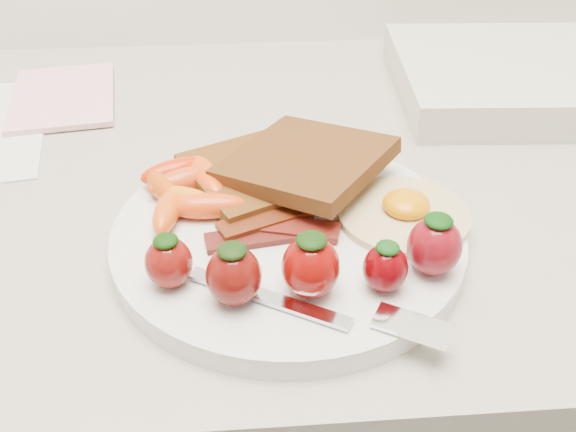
{
  "coord_description": "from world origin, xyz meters",
  "views": [
    {
      "loc": [
        -0.01,
        1.17,
        1.21
      ],
      "look_at": [
        0.02,
        1.57,
        0.93
      ],
      "focal_mm": 40.0,
      "sensor_mm": 36.0,
      "label": 1
    }
  ],
  "objects": [
    {
      "name": "plate",
      "position": [
        0.02,
        1.57,
        0.91
      ],
      "size": [
        0.27,
        0.27,
        0.02
      ],
      "primitive_type": "cylinder",
      "color": "silver",
      "rests_on": "counter"
    },
    {
      "name": "toast_lower",
      "position": [
        0.0,
        1.63,
        0.93
      ],
      "size": [
        0.15,
        0.15,
        0.01
      ],
      "primitive_type": "cube",
      "rotation": [
        0.0,
        0.0,
        0.45
      ],
      "color": "black",
      "rests_on": "plate"
    },
    {
      "name": "toast_upper",
      "position": [
        0.04,
        1.63,
        0.94
      ],
      "size": [
        0.16,
        0.16,
        0.03
      ],
      "primitive_type": "cube",
      "rotation": [
        0.0,
        -0.1,
        -0.66
      ],
      "color": "#401809",
      "rests_on": "toast_lower"
    },
    {
      "name": "fried_egg",
      "position": [
        0.11,
        1.57,
        0.92
      ],
      "size": [
        0.13,
        0.13,
        0.02
      ],
      "color": "#F1E3CF",
      "rests_on": "plate"
    },
    {
      "name": "bacon_strips",
      "position": [
        0.01,
        1.56,
        0.92
      ],
      "size": [
        0.1,
        0.06,
        0.01
      ],
      "color": "black",
      "rests_on": "plate"
    },
    {
      "name": "baby_carrots",
      "position": [
        -0.06,
        1.61,
        0.93
      ],
      "size": [
        0.09,
        0.11,
        0.02
      ],
      "color": "#D54115",
      "rests_on": "plate"
    },
    {
      "name": "strawberries",
      "position": [
        0.03,
        1.5,
        0.94
      ],
      "size": [
        0.22,
        0.06,
        0.05
      ],
      "color": "maroon",
      "rests_on": "plate"
    },
    {
      "name": "fork",
      "position": [
        0.04,
        1.47,
        0.92
      ],
      "size": [
        0.17,
        0.09,
        0.0
      ],
      "color": "silver",
      "rests_on": "plate"
    },
    {
      "name": "notepad",
      "position": [
        -0.21,
        1.84,
        0.91
      ],
      "size": [
        0.13,
        0.17,
        0.01
      ],
      "primitive_type": "cube",
      "rotation": [
        0.0,
        0.0,
        0.14
      ],
      "color": "#EDABB4",
      "rests_on": "paper_sheet"
    },
    {
      "name": "appliance",
      "position": [
        0.31,
        1.82,
        0.92
      ],
      "size": [
        0.31,
        0.25,
        0.04
      ],
      "primitive_type": "cube",
      "rotation": [
        0.0,
        0.0,
        -0.06
      ],
      "color": "beige",
      "rests_on": "counter"
    }
  ]
}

